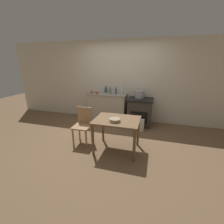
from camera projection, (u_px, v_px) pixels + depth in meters
ground_plane at (107, 140)px, 3.82m from camera, size 14.00×14.00×0.00m
wall_back at (122, 82)px, 4.86m from camera, size 8.00×0.07×2.55m
counter_cabinet at (107, 107)px, 4.96m from camera, size 1.28×0.54×0.91m
stove at (140, 112)px, 4.64m from camera, size 0.75×0.65×0.83m
work_table at (117, 124)px, 3.20m from camera, size 0.96×0.73×0.73m
chair at (83, 124)px, 3.58m from camera, size 0.41×0.41×0.86m
flour_sack at (140, 125)px, 4.29m from camera, size 0.22×0.16×0.33m
stock_pot at (139, 94)px, 4.57m from camera, size 0.29×0.29×0.26m
mixing_bowl_large at (115, 120)px, 3.04m from camera, size 0.23×0.23×0.06m
bottle_far_left at (106, 90)px, 4.99m from camera, size 0.08×0.08×0.23m
bottle_left at (116, 91)px, 4.73m from camera, size 0.07×0.07×0.24m
bottle_mid_left at (122, 90)px, 4.74m from camera, size 0.08×0.08×0.30m
bottle_center_left at (110, 91)px, 4.81m from camera, size 0.06×0.06×0.24m
cup_center at (97, 93)px, 4.74m from camera, size 0.08×0.08×0.08m
cup_center_right at (92, 92)px, 4.83m from camera, size 0.08×0.08×0.08m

